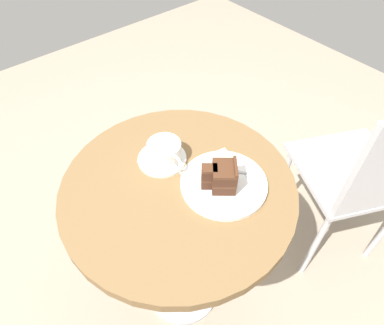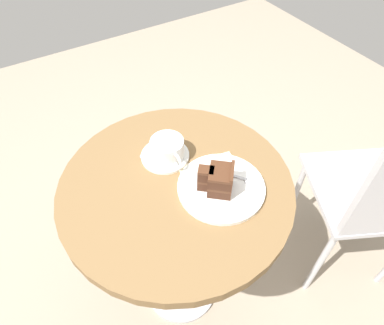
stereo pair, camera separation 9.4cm
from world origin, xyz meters
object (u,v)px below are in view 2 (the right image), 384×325
Objects in this scene: saucer at (165,156)px; fork at (239,178)px; cafe_chair at (383,196)px; teaspoon at (152,160)px; coffee_cup at (168,148)px; cake_slice at (218,180)px; napkin at (217,181)px; cake_plate at (221,187)px.

saucer is 0.23m from fork.
saucer is at bearing -5.44° from cafe_chair.
teaspoon is 0.79m from cafe_chair.
coffee_cup is (0.01, 0.01, 0.03)m from saucer.
cafe_chair is at bearing 58.55° from saucer.
cake_slice is at bearing -126.15° from fork.
cake_slice is 0.52× the size of napkin.
cafe_chair is at bearing 58.91° from coffee_cup.
napkin is (-0.03, -0.05, -0.01)m from fork.
cake_plate reaches higher than saucer.
cake_plate is at bearing 6.32° from cafe_chair.
saucer is at bearing -162.31° from cake_slice.
coffee_cup reaches higher than teaspoon.
fork is 0.15× the size of cafe_chair.
coffee_cup is 1.37× the size of teaspoon.
napkin is (0.16, 0.08, -0.00)m from saucer.
fork is at bearing 35.05° from coffee_cup.
cake_slice reaches higher than fork.
cake_plate is (0.18, 0.07, 0.00)m from saucer.
cake_slice reaches higher than cake_plate.
cake_slice is (0.18, 0.05, 0.01)m from coffee_cup.
saucer is 0.04m from teaspoon.
teaspoon is 0.26m from fork.
teaspoon is 0.22m from cake_plate.
coffee_cup reaches higher than saucer.
cake_slice is at bearing 7.10° from cafe_chair.
fork reaches higher than cake_plate.
cafe_chair is at bearing -151.64° from teaspoon.
saucer is at bearing -147.08° from coffee_cup.
fork is at bearing 86.43° from cake_plate.
cafe_chair reaches higher than coffee_cup.
teaspoon is 0.94× the size of cake_slice.
coffee_cup is at bearing -158.72° from cake_plate.
fork reaches higher than napkin.
napkin is 0.62m from cafe_chair.
saucer is at bearing -122.59° from teaspoon.
fork is at bearing -168.91° from teaspoon.
cake_slice is at bearing 177.04° from teaspoon.
coffee_cup is at bearing 178.94° from fork.
teaspoon reaches higher than saucer.
teaspoon is at bearing -100.60° from coffee_cup.
fork reaches higher than teaspoon.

